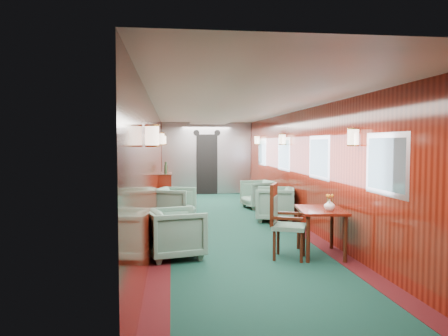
# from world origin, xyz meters

# --- Properties ---
(room) EXTENTS (12.00, 12.10, 2.40)m
(room) POSITION_xyz_m (0.00, 0.00, 1.63)
(room) COLOR #0E3327
(room) RESTS_ON ground
(bulkhead) EXTENTS (2.98, 0.17, 2.39)m
(bulkhead) POSITION_xyz_m (0.00, 5.91, 1.18)
(bulkhead) COLOR #A0A1A6
(bulkhead) RESTS_ON ground
(windows_right) EXTENTS (0.02, 8.60, 0.80)m
(windows_right) POSITION_xyz_m (1.49, 0.25, 1.45)
(windows_right) COLOR #B6B8BD
(windows_right) RESTS_ON ground
(wall_sconces) EXTENTS (2.97, 7.97, 0.25)m
(wall_sconces) POSITION_xyz_m (0.00, 0.57, 1.79)
(wall_sconces) COLOR #FFE6C6
(wall_sconces) RESTS_ON ground
(dining_table) EXTENTS (0.78, 1.03, 0.72)m
(dining_table) POSITION_xyz_m (1.07, -2.31, 0.60)
(dining_table) COLOR #62180D
(dining_table) RESTS_ON ground
(side_chair) EXTENTS (0.63, 0.65, 1.11)m
(side_chair) POSITION_xyz_m (0.46, -2.38, 0.60)
(side_chair) COLOR #214E44
(side_chair) RESTS_ON ground
(credenza) EXTENTS (0.33, 1.07, 1.23)m
(credenza) POSITION_xyz_m (-1.34, 2.42, 0.49)
(credenza) COLOR #62180D
(credenza) RESTS_ON ground
(flower_vase) EXTENTS (0.19, 0.19, 0.17)m
(flower_vase) POSITION_xyz_m (1.14, -2.49, 0.80)
(flower_vase) COLOR silver
(flower_vase) RESTS_ON dining_table
(armchair_left_near) EXTENTS (0.98, 0.96, 0.74)m
(armchair_left_near) POSITION_xyz_m (-1.13, -2.18, 0.37)
(armchair_left_near) COLOR #214E44
(armchair_left_near) RESTS_ON ground
(armchair_left_far) EXTENTS (1.02, 1.00, 0.73)m
(armchair_left_far) POSITION_xyz_m (-1.11, 1.00, 0.37)
(armchair_left_far) COLOR #214E44
(armchair_left_far) RESTS_ON ground
(armchair_right_near) EXTENTS (1.02, 1.00, 0.75)m
(armchair_right_near) POSITION_xyz_m (1.07, 0.63, 0.38)
(armchair_right_near) COLOR #214E44
(armchair_right_near) RESTS_ON ground
(armchair_right_far) EXTENTS (0.96, 0.94, 0.73)m
(armchair_right_far) POSITION_xyz_m (1.10, 2.55, 0.37)
(armchair_right_far) COLOR #214E44
(armchair_right_far) RESTS_ON ground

